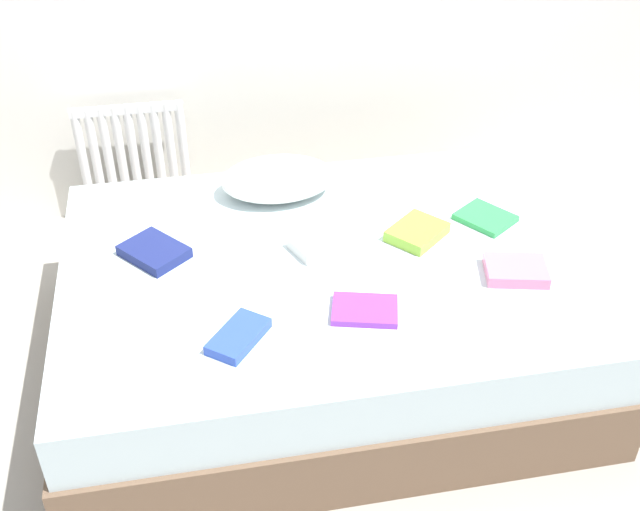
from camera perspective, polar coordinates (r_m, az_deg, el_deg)
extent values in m
plane|color=#9E998E|center=(3.27, 0.16, -7.36)|extent=(8.00, 8.00, 0.00)
cube|color=brown|center=(3.17, 0.17, -5.51)|extent=(2.00, 1.50, 0.28)
cube|color=silver|center=(3.01, 0.18, -1.94)|extent=(1.96, 1.46, 0.22)
cylinder|color=white|center=(4.04, -16.93, 6.55)|extent=(0.04, 0.04, 0.56)
cylinder|color=white|center=(4.03, -16.07, 6.66)|extent=(0.04, 0.04, 0.56)
cylinder|color=white|center=(4.02, -15.20, 6.77)|extent=(0.04, 0.04, 0.56)
cylinder|color=white|center=(4.02, -14.33, 6.87)|extent=(0.04, 0.04, 0.56)
cylinder|color=white|center=(4.01, -13.46, 6.97)|extent=(0.04, 0.04, 0.56)
cylinder|color=white|center=(4.01, -12.59, 7.08)|extent=(0.04, 0.04, 0.56)
cylinder|color=white|center=(4.01, -11.71, 7.18)|extent=(0.04, 0.04, 0.56)
cylinder|color=white|center=(4.00, -10.83, 7.28)|extent=(0.04, 0.04, 0.56)
cylinder|color=white|center=(4.00, -9.95, 7.37)|extent=(0.04, 0.04, 0.56)
cube|color=white|center=(3.90, -13.99, 10.34)|extent=(0.53, 0.04, 0.04)
cube|color=white|center=(4.14, -12.97, 3.80)|extent=(0.53, 0.04, 0.04)
ellipsoid|color=white|center=(3.31, -3.11, 5.66)|extent=(0.48, 0.33, 0.15)
cube|color=green|center=(3.23, 12.02, 2.73)|extent=(0.27, 0.27, 0.02)
cube|color=#8CC638|center=(3.08, 7.12, 1.71)|extent=(0.28, 0.27, 0.05)
cube|color=white|center=(3.00, 0.15, 0.97)|extent=(0.27, 0.22, 0.05)
cube|color=#2847B7|center=(2.59, -5.99, -5.91)|extent=(0.24, 0.25, 0.04)
cube|color=purple|center=(2.69, 3.30, -4.01)|extent=(0.26, 0.22, 0.02)
cube|color=navy|center=(3.02, -12.05, 0.29)|extent=(0.29, 0.30, 0.04)
cube|color=pink|center=(2.94, 14.16, -1.07)|extent=(0.25, 0.21, 0.04)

